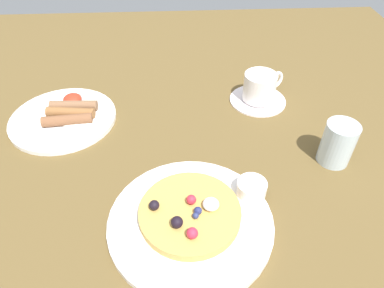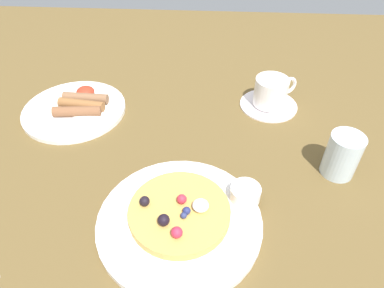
# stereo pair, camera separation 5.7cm
# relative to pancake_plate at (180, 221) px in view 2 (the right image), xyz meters

# --- Properties ---
(ground_plane) EXTENTS (1.56, 1.53, 0.03)m
(ground_plane) POSITION_rel_pancake_plate_xyz_m (-0.06, 0.16, -0.02)
(ground_plane) COLOR brown
(pancake_plate) EXTENTS (0.27, 0.27, 0.01)m
(pancake_plate) POSITION_rel_pancake_plate_xyz_m (0.00, 0.00, 0.00)
(pancake_plate) COLOR white
(pancake_plate) RESTS_ON ground_plane
(pancake_with_berries) EXTENTS (0.17, 0.17, 0.03)m
(pancake_with_berries) POSITION_rel_pancake_plate_xyz_m (-0.00, 0.01, 0.01)
(pancake_with_berries) COLOR tan
(pancake_with_berries) RESTS_ON pancake_plate
(syrup_ramekin) EXTENTS (0.05, 0.05, 0.03)m
(syrup_ramekin) POSITION_rel_pancake_plate_xyz_m (0.11, 0.05, 0.02)
(syrup_ramekin) COLOR white
(syrup_ramekin) RESTS_ON pancake_plate
(breakfast_plate) EXTENTS (0.23, 0.23, 0.01)m
(breakfast_plate) POSITION_rel_pancake_plate_xyz_m (-0.27, 0.29, -0.00)
(breakfast_plate) COLOR white
(breakfast_plate) RESTS_ON ground_plane
(fried_breakfast) EXTENTS (0.11, 0.12, 0.03)m
(fried_breakfast) POSITION_rel_pancake_plate_xyz_m (-0.25, 0.29, 0.01)
(fried_breakfast) COLOR brown
(fried_breakfast) RESTS_ON breakfast_plate
(coffee_saucer) EXTENTS (0.13, 0.13, 0.01)m
(coffee_saucer) POSITION_rel_pancake_plate_xyz_m (0.18, 0.34, -0.00)
(coffee_saucer) COLOR white
(coffee_saucer) RESTS_ON ground_plane
(coffee_cup) EXTENTS (0.10, 0.08, 0.06)m
(coffee_cup) POSITION_rel_pancake_plate_xyz_m (0.18, 0.34, 0.03)
(coffee_cup) COLOR white
(coffee_cup) RESTS_ON coffee_saucer
(water_glass) EXTENTS (0.06, 0.06, 0.09)m
(water_glass) POSITION_rel_pancake_plate_xyz_m (0.28, 0.13, 0.04)
(water_glass) COLOR silver
(water_glass) RESTS_ON ground_plane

